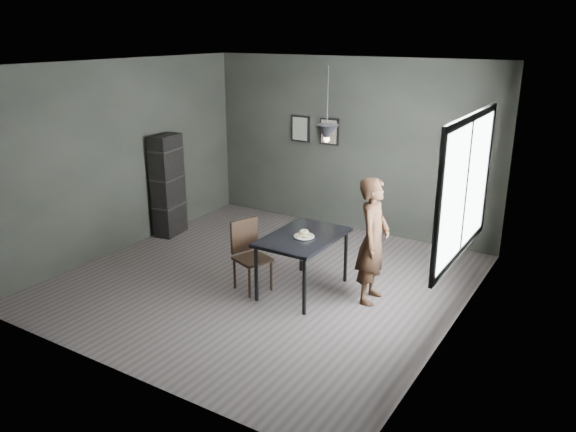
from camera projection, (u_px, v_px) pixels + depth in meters
The scene contains 13 objects.
ground at pixel (264, 280), 7.51m from camera, with size 5.00×5.00×0.00m, color #352F2E.
back_wall at pixel (349, 146), 9.09m from camera, with size 5.00×0.10×2.80m, color black.
ceiling at pixel (261, 64), 6.63m from camera, with size 5.00×5.00×0.02m.
window_assembly at pixel (466, 187), 5.94m from camera, with size 0.04×1.96×1.56m.
cafe_table at pixel (303, 242), 7.00m from camera, with size 0.80×1.20×0.75m.
white_plate at pixel (304, 237), 6.92m from camera, with size 0.23×0.23×0.01m, color white.
donut_pile at pixel (304, 234), 6.91m from camera, with size 0.19×0.19×0.09m.
woman at pixel (373, 241), 6.72m from camera, with size 0.57×0.37×1.56m, color black.
wood_chair at pixel (249, 250), 7.14m from camera, with size 0.50×0.50×0.91m.
shelf_unit at pixel (168, 185), 8.98m from camera, with size 0.31×0.54×1.63m, color black.
pendant_lamp at pixel (327, 132), 6.52m from camera, with size 0.28×0.28×0.86m.
framed_print_left at pixel (300, 129), 9.45m from camera, with size 0.34×0.04×0.44m.
framed_print_right at pixel (329, 132), 9.17m from camera, with size 0.34×0.04×0.44m.
Camera 1 is at (3.88, -5.66, 3.18)m, focal length 35.00 mm.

